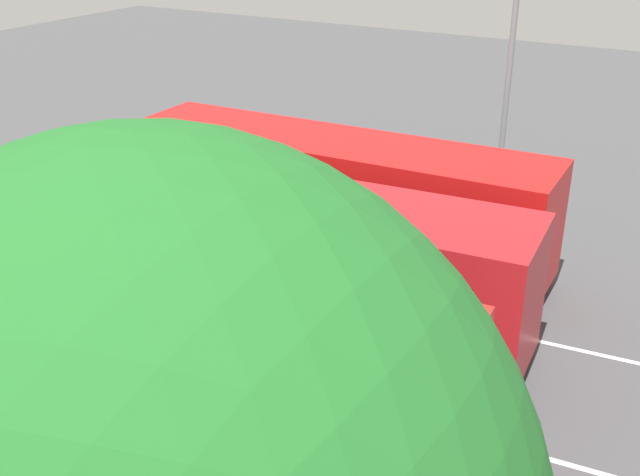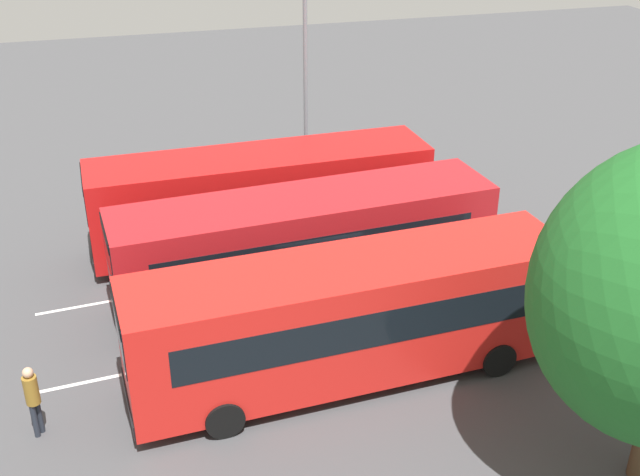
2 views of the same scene
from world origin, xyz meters
The scene contains 7 objects.
ground_plane centered at (0.00, 0.00, 0.00)m, with size 73.48×73.48×0.00m, color #424244.
bus_far_left centered at (0.58, -3.76, 1.74)m, with size 10.97×2.84×3.18m.
bus_center_left centered at (0.08, -0.12, 1.74)m, with size 11.06×3.23×3.18m.
bus_center_right centered at (-0.02, 3.85, 1.74)m, with size 11.03×3.09×3.18m.
street_lamp centered at (-2.14, -8.24, 5.08)m, with size 0.87×2.78×8.87m.
lane_stripe_outer_left centered at (0.00, -1.86, 0.00)m, with size 15.46×0.12×0.01m, color silver.
lane_stripe_inner_left centered at (0.00, 1.86, 0.00)m, with size 15.46×0.12×0.01m, color silver.
Camera 1 is at (-8.05, 12.18, 8.82)m, focal length 43.23 mm.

